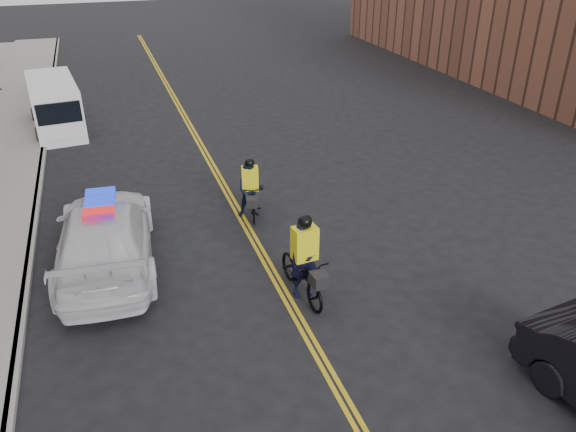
{
  "coord_description": "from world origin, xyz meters",
  "views": [
    {
      "loc": [
        -3.52,
        -9.31,
        8.12
      ],
      "look_at": [
        0.61,
        2.88,
        1.3
      ],
      "focal_mm": 35.0,
      "sensor_mm": 36.0,
      "label": 1
    }
  ],
  "objects_px": {
    "cyclist_near": "(304,268)",
    "cyclist_far": "(251,194)",
    "police_cruiser": "(105,236)",
    "cargo_van": "(55,107)"
  },
  "relations": [
    {
      "from": "cyclist_far",
      "to": "police_cruiser",
      "type": "bearing_deg",
      "value": -148.61
    },
    {
      "from": "police_cruiser",
      "to": "cyclist_far",
      "type": "distance_m",
      "value": 4.54
    },
    {
      "from": "police_cruiser",
      "to": "cyclist_near",
      "type": "xyz_separation_m",
      "value": [
        4.43,
        -2.92,
        -0.11
      ]
    },
    {
      "from": "cargo_van",
      "to": "cyclist_near",
      "type": "height_order",
      "value": "cyclist_near"
    },
    {
      "from": "police_cruiser",
      "to": "cargo_van",
      "type": "relative_size",
      "value": 1.17
    },
    {
      "from": "cyclist_near",
      "to": "cyclist_far",
      "type": "relative_size",
      "value": 1.17
    },
    {
      "from": "police_cruiser",
      "to": "cyclist_far",
      "type": "xyz_separation_m",
      "value": [
        4.3,
        1.47,
        -0.12
      ]
    },
    {
      "from": "cyclist_near",
      "to": "cyclist_far",
      "type": "distance_m",
      "value": 4.4
    },
    {
      "from": "cyclist_near",
      "to": "cyclist_far",
      "type": "bearing_deg",
      "value": 86.25
    },
    {
      "from": "cyclist_far",
      "to": "cargo_van",
      "type": "bearing_deg",
      "value": 131.59
    }
  ]
}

